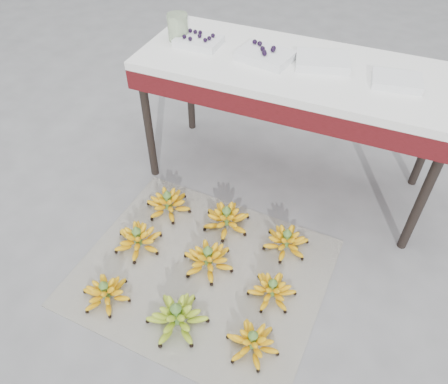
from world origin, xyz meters
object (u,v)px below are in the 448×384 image
at_px(bunch_back_center, 227,219).
at_px(glass_jar, 178,27).
at_px(tray_far_left, 199,41).
at_px(tray_right, 323,61).
at_px(newspaper_mat, 202,272).
at_px(bunch_mid_right, 272,290).
at_px(bunch_back_right, 286,241).
at_px(tray_left, 265,55).
at_px(bunch_front_left, 106,293).
at_px(bunch_front_right, 252,342).
at_px(bunch_mid_center, 208,259).
at_px(bunch_back_left, 168,203).
at_px(vendor_table, 294,80).
at_px(bunch_mid_left, 138,239).
at_px(tray_far_right, 397,81).
at_px(bunch_front_center, 177,317).

relative_size(bunch_back_center, glass_jar, 2.37).
xyz_separation_m(tray_far_left, tray_right, (0.69, 0.04, 0.00)).
xyz_separation_m(newspaper_mat, tray_far_left, (-0.40, 0.88, 0.82)).
bearing_deg(bunch_mid_right, tray_right, 82.50).
bearing_deg(bunch_back_right, tray_left, 113.82).
xyz_separation_m(bunch_front_left, bunch_front_right, (0.76, 0.04, 0.00)).
bearing_deg(bunch_mid_center, bunch_front_left, -119.41).
bearing_deg(bunch_back_left, newspaper_mat, -38.60).
bearing_deg(vendor_table, tray_far_left, 179.80).
height_order(bunch_mid_left, bunch_back_right, bunch_mid_left).
xyz_separation_m(bunch_front_left, bunch_mid_left, (-0.03, 0.35, 0.00)).
bearing_deg(tray_far_right, bunch_front_left, -131.02).
relative_size(bunch_back_center, tray_left, 1.12).
height_order(bunch_back_center, tray_right, tray_right).
xyz_separation_m(bunch_mid_center, tray_right, (0.28, 0.86, 0.77)).
height_order(bunch_front_center, bunch_back_right, bunch_front_center).
relative_size(newspaper_mat, bunch_back_right, 4.27).
height_order(bunch_mid_center, tray_right, tray_right).
bearing_deg(newspaper_mat, bunch_back_right, 42.49).
distance_m(newspaper_mat, glass_jar, 1.35).
xyz_separation_m(bunch_front_right, tray_far_left, (-0.79, 1.17, 0.77)).
relative_size(bunch_mid_left, bunch_back_left, 1.14).
distance_m(bunch_front_right, glass_jar, 1.71).
bearing_deg(bunch_front_right, bunch_front_left, -167.63).
distance_m(bunch_front_left, bunch_front_center, 0.39).
xyz_separation_m(bunch_front_center, bunch_mid_center, (-0.01, 0.37, -0.00)).
xyz_separation_m(bunch_back_right, tray_right, (-0.06, 0.59, 0.77)).
bearing_deg(newspaper_mat, bunch_mid_left, 176.84).
bearing_deg(tray_far_left, vendor_table, -0.20).
distance_m(bunch_front_right, bunch_mid_center, 0.51).
xyz_separation_m(bunch_front_right, glass_jar, (-0.92, 1.18, 0.82)).
relative_size(tray_left, tray_right, 0.97).
relative_size(bunch_mid_center, vendor_table, 0.20).
relative_size(vendor_table, tray_far_left, 6.82).
bearing_deg(tray_left, glass_jar, 176.64).
bearing_deg(bunch_front_center, bunch_mid_center, 81.45).
relative_size(bunch_front_left, bunch_mid_center, 0.86).
height_order(bunch_back_left, tray_far_right, tray_far_right).
height_order(bunch_mid_right, bunch_back_center, bunch_back_center).
bearing_deg(tray_far_right, bunch_front_center, -118.91).
xyz_separation_m(bunch_back_right, tray_left, (-0.36, 0.53, 0.77)).
distance_m(bunch_front_right, tray_far_right, 1.42).
bearing_deg(bunch_front_center, bunch_front_left, 172.84).
xyz_separation_m(vendor_table, tray_right, (0.13, 0.04, 0.11)).
bearing_deg(bunch_back_center, bunch_front_right, -75.92).
bearing_deg(bunch_back_left, bunch_mid_center, -33.06).
distance_m(bunch_mid_center, bunch_back_center, 0.30).
bearing_deg(glass_jar, bunch_back_right, -32.36).
relative_size(bunch_front_center, tray_far_left, 1.36).
relative_size(bunch_back_right, tray_left, 0.96).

